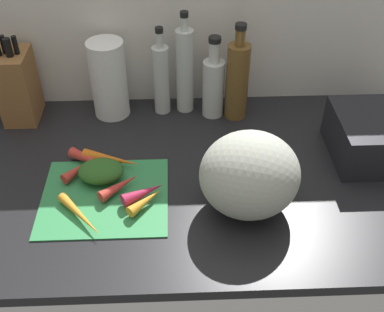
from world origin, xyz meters
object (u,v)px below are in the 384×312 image
(carrot_3, at_px, (146,201))
(paper_towel_roll, at_px, (109,79))
(carrot_6, at_px, (95,162))
(carrot_2, at_px, (143,193))
(carrot_4, at_px, (79,169))
(bottle_1, at_px, (185,70))
(carrot_1, at_px, (120,186))
(bottle_3, at_px, (237,80))
(carrot_5, at_px, (80,215))
(bottle_0, at_px, (161,78))
(carrot_0, at_px, (111,159))
(bottle_2, at_px, (213,85))
(cutting_board, at_px, (105,196))
(winter_squash, at_px, (249,175))
(knife_block, at_px, (17,86))
(dish_rack, at_px, (375,136))

(carrot_3, relative_size, paper_towel_roll, 0.44)
(carrot_6, xyz_separation_m, paper_towel_roll, (0.02, 0.28, 0.10))
(carrot_2, bearing_deg, carrot_4, 150.08)
(carrot_2, xyz_separation_m, bottle_1, (0.12, 0.42, 0.12))
(carrot_1, height_order, bottle_3, bottle_3)
(carrot_5, bearing_deg, carrot_4, 98.79)
(paper_towel_roll, xyz_separation_m, bottle_0, (0.16, 0.01, -0.00))
(carrot_0, distance_m, bottle_1, 0.38)
(carrot_2, height_order, bottle_2, bottle_2)
(bottle_3, bearing_deg, carrot_4, -149.23)
(carrot_6, bearing_deg, bottle_2, 36.44)
(cutting_board, height_order, bottle_1, bottle_1)
(carrot_4, height_order, bottle_1, bottle_1)
(bottle_3, bearing_deg, carrot_5, -134.26)
(carrot_3, bearing_deg, carrot_1, 140.54)
(carrot_6, bearing_deg, carrot_3, -47.23)
(cutting_board, relative_size, bottle_3, 1.06)
(carrot_2, height_order, carrot_3, carrot_2)
(carrot_6, relative_size, winter_squash, 0.68)
(cutting_board, height_order, carrot_6, carrot_6)
(cutting_board, xyz_separation_m, carrot_2, (0.10, -0.01, 0.02))
(carrot_3, relative_size, carrot_4, 1.00)
(bottle_0, relative_size, bottle_2, 1.08)
(carrot_2, relative_size, carrot_5, 0.67)
(winter_squash, xyz_separation_m, bottle_1, (-0.14, 0.46, 0.03))
(carrot_0, distance_m, carrot_3, 0.19)
(carrot_3, bearing_deg, cutting_board, 159.39)
(knife_block, bearing_deg, paper_towel_roll, 2.32)
(knife_block, relative_size, dish_rack, 1.17)
(carrot_1, relative_size, carrot_3, 1.12)
(cutting_board, bearing_deg, carrot_1, 23.08)
(carrot_1, height_order, carrot_2, carrot_2)
(carrot_5, xyz_separation_m, carrot_6, (0.01, 0.20, 0.00))
(carrot_5, relative_size, bottle_0, 0.60)
(bottle_3, bearing_deg, carrot_2, -126.52)
(cutting_board, distance_m, knife_block, 0.49)
(carrot_0, bearing_deg, bottle_2, 39.63)
(carrot_4, bearing_deg, carrot_1, -32.35)
(carrot_6, bearing_deg, dish_rack, 2.27)
(carrot_2, distance_m, bottle_3, 0.48)
(dish_rack, bearing_deg, knife_block, 167.45)
(cutting_board, bearing_deg, paper_towel_roll, 91.93)
(carrot_6, relative_size, bottle_2, 0.63)
(knife_block, bearing_deg, bottle_2, -0.67)
(carrot_3, height_order, carrot_5, carrot_3)
(bottle_2, xyz_separation_m, dish_rack, (0.44, -0.23, -0.04))
(carrot_0, distance_m, carrot_5, 0.21)
(carrot_0, distance_m, carrot_2, 0.17)
(carrot_6, bearing_deg, knife_block, 133.94)
(cutting_board, distance_m, carrot_6, 0.13)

